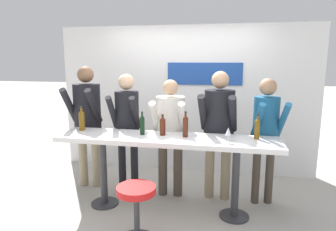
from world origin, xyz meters
name	(u,v)px	position (x,y,z in m)	size (l,w,h in m)	color
ground_plane	(167,210)	(0.00, 0.00, 0.00)	(40.00, 40.00, 0.00)	#B2ADA3
back_wall	(185,99)	(0.00, 1.53, 1.23)	(4.32, 0.12, 2.46)	white
tasting_table	(167,148)	(0.00, 0.00, 0.83)	(2.72, 0.58, 0.97)	white
bar_stool	(137,206)	(-0.17, -0.73, 0.42)	(0.42, 0.42, 0.63)	#333338
person_far_left	(87,114)	(-1.30, 0.52, 1.12)	(0.46, 0.57, 1.81)	gray
person_left	(127,120)	(-0.67, 0.47, 1.07)	(0.42, 0.54, 1.71)	black
person_center_left	(170,126)	(-0.04, 0.45, 1.00)	(0.48, 0.55, 1.64)	#473D33
person_center	(219,122)	(0.61, 0.48, 1.08)	(0.51, 0.60, 1.75)	gray
person_center_right	(266,127)	(1.21, 0.45, 1.05)	(0.45, 0.56, 1.67)	#473D33
wine_bottle_0	(163,125)	(-0.07, 0.08, 1.09)	(0.07, 0.07, 0.27)	#4C1E0F
wine_bottle_1	(257,128)	(1.07, 0.12, 1.10)	(0.06, 0.06, 0.30)	brown
wine_bottle_2	(142,124)	(-0.32, 0.05, 1.10)	(0.06, 0.06, 0.29)	black
wine_bottle_3	(82,119)	(-1.18, 0.12, 1.12)	(0.08, 0.08, 0.32)	brown
wine_bottle_4	(185,125)	(0.22, 0.05, 1.11)	(0.07, 0.07, 0.32)	#4C1E0F
wine_glass_0	(228,132)	(0.74, -0.12, 1.09)	(0.07, 0.07, 0.18)	silver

